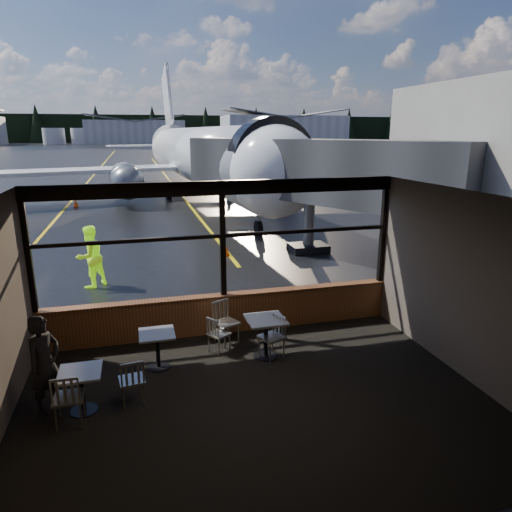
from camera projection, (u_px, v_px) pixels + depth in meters
name	position (u px, v px, depth m)	size (l,w,h in m)	color
ground_plane	(139.00, 149.00, 122.54)	(520.00, 520.00, 0.00)	black
carpet_floor	(258.00, 403.00, 7.83)	(8.00, 6.00, 0.01)	black
ceiling	(258.00, 200.00, 6.91)	(8.00, 6.00, 0.04)	#38332D
wall_right	(468.00, 287.00, 8.36)	(0.04, 6.00, 3.50)	#514740
wall_back	(336.00, 416.00, 4.57)	(8.00, 0.04, 3.50)	#514740
window_sill	(224.00, 314.00, 10.51)	(8.00, 0.28, 0.90)	brown
window_header	(222.00, 188.00, 9.75)	(8.00, 0.18, 0.30)	black
mullion_left	(28.00, 252.00, 9.07)	(0.12, 0.12, 2.60)	black
mullion_centre	(223.00, 240.00, 10.05)	(0.12, 0.12, 2.60)	black
mullion_right	(383.00, 230.00, 11.03)	(0.12, 0.12, 2.60)	black
window_transom	(223.00, 236.00, 10.03)	(8.00, 0.10, 0.08)	black
airliner	(201.00, 118.00, 30.25)	(29.54, 35.45, 10.83)	silver
jet_bridge	(294.00, 197.00, 16.05)	(8.62, 10.53, 4.60)	#2C2C2E
cafe_table_near	(266.00, 338.00, 9.36)	(0.77, 0.77, 0.84)	gray
cafe_table_mid	(158.00, 350.00, 8.92)	(0.68, 0.68, 0.75)	gray
cafe_table_left	(82.00, 392.00, 7.51)	(0.67, 0.67, 0.74)	#AAA39C
chair_near_e	(271.00, 338.00, 9.26)	(0.51, 0.51, 0.93)	#BAB4A8
chair_near_w	(219.00, 334.00, 9.56)	(0.44, 0.44, 0.81)	beige
chair_near_n	(226.00, 323.00, 9.92)	(0.53, 0.53, 0.96)	#B5B0A4
chair_mid_s	(132.00, 380.00, 7.73)	(0.47, 0.47, 0.86)	#B3AEA1
chair_left_s	(69.00, 398.00, 7.14)	(0.51, 0.51, 0.94)	#ACA89C
passenger	(45.00, 364.00, 7.42)	(0.62, 0.40, 1.69)	black
ground_crew	(90.00, 257.00, 13.52)	(0.90, 0.70, 1.86)	#BFF219
cone_nose	(225.00, 250.00, 17.10)	(0.34, 0.34, 0.47)	#DB5906
cone_wing	(76.00, 203.00, 28.37)	(0.33, 0.33, 0.46)	#E94407
hangar_mid	(135.00, 131.00, 181.84)	(38.00, 15.00, 10.00)	silver
hangar_right	(284.00, 128.00, 189.90)	(50.00, 20.00, 12.00)	silver
fuel_tank_a	(54.00, 136.00, 172.14)	(8.00, 8.00, 6.00)	silver
fuel_tank_b	(82.00, 136.00, 174.62)	(8.00, 8.00, 6.00)	silver
fuel_tank_c	(109.00, 136.00, 177.10)	(8.00, 8.00, 6.00)	silver
treeline	(135.00, 129.00, 204.89)	(360.00, 3.00, 12.00)	black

